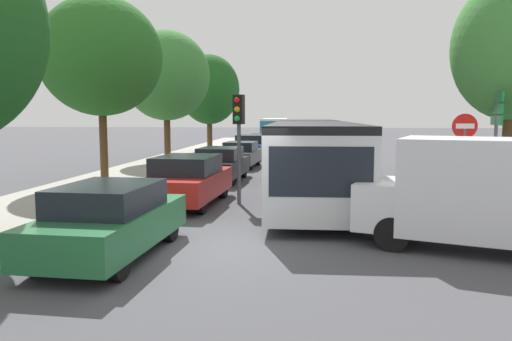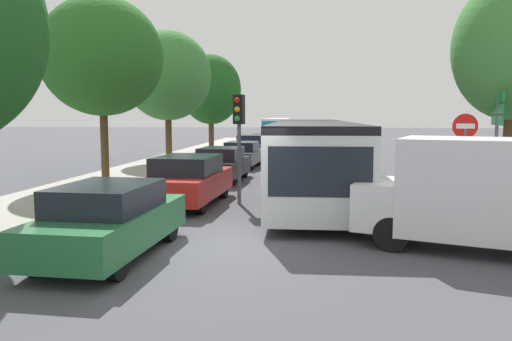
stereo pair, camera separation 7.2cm
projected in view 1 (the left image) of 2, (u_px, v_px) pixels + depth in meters
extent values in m
plane|color=#47474C|center=(226.00, 248.00, 10.45)|extent=(200.00, 200.00, 0.00)
cube|color=#9E998E|center=(179.00, 157.00, 32.13)|extent=(3.20, 52.45, 0.14)
cube|color=silver|center=(314.00, 162.00, 15.53)|extent=(2.81, 9.62, 2.06)
cube|color=black|center=(314.00, 151.00, 15.49)|extent=(2.82, 9.24, 0.91)
cube|color=black|center=(314.00, 126.00, 15.41)|extent=(2.81, 9.62, 0.20)
cube|color=silver|center=(308.00, 145.00, 24.50)|extent=(2.73, 6.60, 2.06)
cube|color=black|center=(308.00, 137.00, 24.46)|extent=(2.75, 6.34, 0.91)
cube|color=black|center=(308.00, 122.00, 24.37)|extent=(2.73, 6.60, 0.20)
cylinder|color=black|center=(310.00, 150.00, 20.76)|extent=(1.92, 1.05, 1.90)
cube|color=black|center=(321.00, 172.00, 10.82)|extent=(2.26, 0.16, 1.11)
cylinder|color=black|center=(360.00, 206.00, 12.51)|extent=(0.33, 1.01, 1.01)
cylinder|color=black|center=(274.00, 205.00, 12.68)|extent=(0.33, 1.01, 1.01)
cylinder|color=black|center=(340.00, 176.00, 18.56)|extent=(0.33, 1.01, 1.01)
cylinder|color=black|center=(282.00, 176.00, 18.74)|extent=(0.33, 1.01, 1.01)
cylinder|color=black|center=(330.00, 161.00, 24.50)|extent=(0.33, 1.01, 1.01)
cylinder|color=black|center=(286.00, 161.00, 24.68)|extent=(0.33, 1.01, 1.01)
cube|color=teal|center=(276.00, 130.00, 52.45)|extent=(2.74, 11.19, 1.94)
cube|color=black|center=(276.00, 126.00, 52.42)|extent=(2.75, 10.63, 0.81)
cube|color=silver|center=(276.00, 119.00, 52.34)|extent=(2.74, 11.19, 0.19)
cylinder|color=black|center=(268.00, 135.00, 56.26)|extent=(0.31, 0.97, 0.97)
cylinder|color=black|center=(286.00, 135.00, 56.09)|extent=(0.31, 0.97, 0.97)
cylinder|color=black|center=(263.00, 138.00, 49.32)|extent=(0.31, 0.97, 0.97)
cylinder|color=black|center=(284.00, 138.00, 49.14)|extent=(0.31, 0.97, 0.97)
cube|color=#236638|center=(111.00, 227.00, 9.78)|extent=(1.97, 4.26, 0.68)
cube|color=black|center=(108.00, 198.00, 9.62)|extent=(1.74, 2.27, 0.52)
cylinder|color=black|center=(107.00, 225.00, 11.24)|extent=(0.25, 0.65, 0.64)
cylinder|color=black|center=(170.00, 227.00, 11.01)|extent=(0.25, 0.65, 0.64)
cylinder|color=black|center=(37.00, 258.00, 8.62)|extent=(0.25, 0.65, 0.64)
cylinder|color=black|center=(118.00, 262.00, 8.38)|extent=(0.25, 0.65, 0.64)
cube|color=#B21E19|center=(188.00, 185.00, 15.50)|extent=(2.08, 4.49, 0.71)
cube|color=black|center=(187.00, 165.00, 15.32)|extent=(1.83, 2.39, 0.54)
cylinder|color=black|center=(178.00, 187.00, 17.03)|extent=(0.26, 0.68, 0.67)
cylinder|color=black|center=(223.00, 188.00, 16.79)|extent=(0.26, 0.68, 0.67)
cylinder|color=black|center=(148.00, 201.00, 14.27)|extent=(0.26, 0.68, 0.67)
cylinder|color=black|center=(201.00, 202.00, 14.02)|extent=(0.26, 0.68, 0.67)
cube|color=black|center=(221.00, 167.00, 21.01)|extent=(1.94, 4.18, 0.66)
cube|color=black|center=(220.00, 154.00, 20.85)|extent=(1.70, 2.22, 0.51)
cylinder|color=black|center=(212.00, 170.00, 22.44)|extent=(0.24, 0.63, 0.62)
cylinder|color=black|center=(244.00, 171.00, 22.21)|extent=(0.24, 0.63, 0.62)
cylinder|color=black|center=(196.00, 177.00, 19.86)|extent=(0.24, 0.63, 0.62)
cylinder|color=black|center=(231.00, 178.00, 19.64)|extent=(0.24, 0.63, 0.62)
cube|color=#47474C|center=(241.00, 157.00, 26.58)|extent=(1.85, 4.01, 0.64)
cube|color=black|center=(241.00, 146.00, 26.43)|extent=(1.63, 2.13, 0.49)
cylinder|color=black|center=(233.00, 159.00, 27.95)|extent=(0.23, 0.61, 0.60)
cylinder|color=black|center=(258.00, 160.00, 27.74)|extent=(0.23, 0.61, 0.60)
cylinder|color=black|center=(223.00, 164.00, 25.49)|extent=(0.23, 0.61, 0.60)
cylinder|color=black|center=(250.00, 164.00, 25.27)|extent=(0.23, 0.61, 0.60)
cube|color=#284799|center=(251.00, 148.00, 32.41)|extent=(2.03, 4.39, 0.70)
cube|color=black|center=(251.00, 139.00, 32.25)|extent=(1.79, 2.33, 0.53)
cylinder|color=black|center=(244.00, 151.00, 33.92)|extent=(0.26, 0.67, 0.66)
cylinder|color=black|center=(266.00, 151.00, 33.68)|extent=(0.26, 0.67, 0.66)
cylinder|color=black|center=(236.00, 154.00, 31.21)|extent=(0.26, 0.67, 0.66)
cylinder|color=black|center=(260.00, 155.00, 30.98)|extent=(0.26, 0.67, 0.66)
cube|color=white|center=(263.00, 144.00, 38.09)|extent=(1.87, 4.04, 0.64)
cube|color=black|center=(262.00, 137.00, 37.94)|extent=(1.65, 2.15, 0.49)
cylinder|color=black|center=(256.00, 146.00, 39.48)|extent=(0.24, 0.61, 0.60)
cylinder|color=black|center=(274.00, 146.00, 39.26)|extent=(0.24, 0.61, 0.60)
cylinder|color=black|center=(251.00, 148.00, 36.98)|extent=(0.24, 0.61, 0.60)
cylinder|color=black|center=(270.00, 149.00, 36.76)|extent=(0.24, 0.61, 0.60)
cube|color=silver|center=(508.00, 189.00, 9.98)|extent=(4.52, 3.20, 2.00)
cube|color=silver|center=(381.00, 203.00, 11.08)|extent=(1.46, 2.09, 1.00)
cylinder|color=black|center=(392.00, 234.00, 10.20)|extent=(0.76, 0.46, 0.72)
cylinder|color=black|center=(405.00, 218.00, 11.72)|extent=(0.76, 0.46, 0.72)
cylinder|color=#56595E|center=(239.00, 150.00, 15.49)|extent=(0.12, 0.12, 3.40)
cube|color=black|center=(239.00, 109.00, 15.35)|extent=(0.37, 0.31, 0.90)
sphere|color=red|center=(237.00, 100.00, 15.18)|extent=(0.18, 0.18, 0.18)
sphere|color=#EAAD14|center=(237.00, 109.00, 15.21)|extent=(0.18, 0.18, 0.18)
sphere|color=green|center=(237.00, 119.00, 15.24)|extent=(0.18, 0.18, 0.18)
cylinder|color=#56595E|center=(463.00, 171.00, 14.17)|extent=(0.08, 0.08, 2.40)
cylinder|color=red|center=(465.00, 126.00, 14.03)|extent=(0.70, 0.03, 0.70)
cube|color=white|center=(465.00, 126.00, 14.01)|extent=(0.50, 0.04, 0.14)
cylinder|color=#56595E|center=(495.00, 148.00, 14.90)|extent=(0.10, 0.10, 3.60)
cube|color=#197A38|center=(498.00, 97.00, 14.73)|extent=(0.25, 1.40, 0.28)
cube|color=#197A38|center=(497.00, 109.00, 14.77)|extent=(0.25, 1.40, 0.28)
cube|color=#197A38|center=(497.00, 120.00, 14.81)|extent=(0.25, 1.40, 0.28)
cylinder|color=#51381E|center=(104.00, 143.00, 19.92)|extent=(0.31, 0.31, 3.32)
ellipsoid|color=#286623|center=(101.00, 56.00, 19.54)|extent=(4.80, 4.80, 4.66)
ellipsoid|color=#3D7F38|center=(110.00, 75.00, 19.99)|extent=(2.88, 2.88, 2.56)
cylinder|color=#51381E|center=(167.00, 137.00, 28.43)|extent=(0.36, 0.36, 3.10)
ellipsoid|color=#3D7F38|center=(166.00, 75.00, 28.05)|extent=(4.92, 4.92, 5.04)
cylinder|color=#51381E|center=(210.00, 134.00, 37.01)|extent=(0.39, 0.39, 2.73)
ellipsoid|color=#1E561E|center=(209.00, 89.00, 36.64)|extent=(4.45, 4.45, 5.09)
cylinder|color=#51381E|center=(507.00, 152.00, 15.97)|extent=(0.35, 0.35, 3.18)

